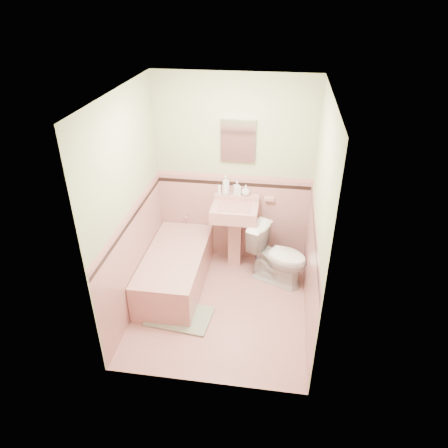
# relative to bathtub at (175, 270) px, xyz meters

# --- Properties ---
(floor) EXTENTS (2.20, 2.20, 0.00)m
(floor) POSITION_rel_bathtub_xyz_m (0.63, -0.33, -0.23)
(floor) COLOR tan
(floor) RESTS_ON ground
(ceiling) EXTENTS (2.20, 2.20, 0.00)m
(ceiling) POSITION_rel_bathtub_xyz_m (0.63, -0.33, 2.27)
(ceiling) COLOR white
(ceiling) RESTS_ON ground
(wall_back) EXTENTS (2.50, 0.00, 2.50)m
(wall_back) POSITION_rel_bathtub_xyz_m (0.63, 0.77, 1.02)
(wall_back) COLOR beige
(wall_back) RESTS_ON ground
(wall_front) EXTENTS (2.50, 0.00, 2.50)m
(wall_front) POSITION_rel_bathtub_xyz_m (0.63, -1.43, 1.02)
(wall_front) COLOR beige
(wall_front) RESTS_ON ground
(wall_left) EXTENTS (0.00, 2.50, 2.50)m
(wall_left) POSITION_rel_bathtub_xyz_m (-0.37, -0.33, 1.02)
(wall_left) COLOR beige
(wall_left) RESTS_ON ground
(wall_right) EXTENTS (0.00, 2.50, 2.50)m
(wall_right) POSITION_rel_bathtub_xyz_m (1.63, -0.33, 1.02)
(wall_right) COLOR beige
(wall_right) RESTS_ON ground
(wainscot_back) EXTENTS (2.00, 0.00, 2.00)m
(wainscot_back) POSITION_rel_bathtub_xyz_m (0.63, 0.76, 0.38)
(wainscot_back) COLOR tan
(wainscot_back) RESTS_ON ground
(wainscot_front) EXTENTS (2.00, 0.00, 2.00)m
(wainscot_front) POSITION_rel_bathtub_xyz_m (0.63, -1.42, 0.38)
(wainscot_front) COLOR tan
(wainscot_front) RESTS_ON ground
(wainscot_left) EXTENTS (0.00, 2.20, 2.20)m
(wainscot_left) POSITION_rel_bathtub_xyz_m (-0.36, -0.33, 0.38)
(wainscot_left) COLOR tan
(wainscot_left) RESTS_ON ground
(wainscot_right) EXTENTS (0.00, 2.20, 2.20)m
(wainscot_right) POSITION_rel_bathtub_xyz_m (1.62, -0.33, 0.38)
(wainscot_right) COLOR tan
(wainscot_right) RESTS_ON ground
(accent_back) EXTENTS (2.00, 0.00, 2.00)m
(accent_back) POSITION_rel_bathtub_xyz_m (0.63, 0.75, 0.90)
(accent_back) COLOR black
(accent_back) RESTS_ON ground
(accent_front) EXTENTS (2.00, 0.00, 2.00)m
(accent_front) POSITION_rel_bathtub_xyz_m (0.63, -1.41, 0.90)
(accent_front) COLOR black
(accent_front) RESTS_ON ground
(accent_left) EXTENTS (0.00, 2.20, 2.20)m
(accent_left) POSITION_rel_bathtub_xyz_m (-0.35, -0.33, 0.89)
(accent_left) COLOR black
(accent_left) RESTS_ON ground
(accent_right) EXTENTS (0.00, 2.20, 2.20)m
(accent_right) POSITION_rel_bathtub_xyz_m (1.61, -0.33, 0.89)
(accent_right) COLOR black
(accent_right) RESTS_ON ground
(cap_back) EXTENTS (2.00, 0.00, 2.00)m
(cap_back) POSITION_rel_bathtub_xyz_m (0.63, 0.75, 0.99)
(cap_back) COLOR tan
(cap_back) RESTS_ON ground
(cap_front) EXTENTS (2.00, 0.00, 2.00)m
(cap_front) POSITION_rel_bathtub_xyz_m (0.63, -1.41, 0.99)
(cap_front) COLOR tan
(cap_front) RESTS_ON ground
(cap_left) EXTENTS (0.00, 2.20, 2.20)m
(cap_left) POSITION_rel_bathtub_xyz_m (-0.35, -0.33, 1.00)
(cap_left) COLOR tan
(cap_left) RESTS_ON ground
(cap_right) EXTENTS (0.00, 2.20, 2.20)m
(cap_right) POSITION_rel_bathtub_xyz_m (1.61, -0.33, 1.00)
(cap_right) COLOR tan
(cap_right) RESTS_ON ground
(bathtub) EXTENTS (0.70, 1.50, 0.45)m
(bathtub) POSITION_rel_bathtub_xyz_m (0.00, 0.00, 0.00)
(bathtub) COLOR tan
(bathtub) RESTS_ON floor
(tub_faucet) EXTENTS (0.04, 0.12, 0.04)m
(tub_faucet) POSITION_rel_bathtub_xyz_m (0.00, 0.72, 0.41)
(tub_faucet) COLOR silver
(tub_faucet) RESTS_ON wall_back
(sink) EXTENTS (0.59, 0.48, 0.92)m
(sink) POSITION_rel_bathtub_xyz_m (0.68, 0.53, 0.24)
(sink) COLOR tan
(sink) RESTS_ON floor
(sink_faucet) EXTENTS (0.02, 0.02, 0.10)m
(sink_faucet) POSITION_rel_bathtub_xyz_m (0.68, 0.67, 0.72)
(sink_faucet) COLOR silver
(sink_faucet) RESTS_ON sink
(medicine_cabinet) EXTENTS (0.42, 0.04, 0.53)m
(medicine_cabinet) POSITION_rel_bathtub_xyz_m (0.68, 0.74, 1.47)
(medicine_cabinet) COLOR white
(medicine_cabinet) RESTS_ON wall_back
(soap_dish) EXTENTS (0.13, 0.08, 0.04)m
(soap_dish) POSITION_rel_bathtub_xyz_m (1.10, 0.73, 0.72)
(soap_dish) COLOR tan
(soap_dish) RESTS_ON wall_back
(soap_bottle_left) EXTENTS (0.12, 0.12, 0.26)m
(soap_bottle_left) POSITION_rel_bathtub_xyz_m (0.54, 0.71, 0.89)
(soap_bottle_left) COLOR #B2B2B2
(soap_bottle_left) RESTS_ON sink
(soap_bottle_mid) EXTENTS (0.11, 0.11, 0.19)m
(soap_bottle_mid) POSITION_rel_bathtub_xyz_m (0.68, 0.71, 0.86)
(soap_bottle_mid) COLOR #B2B2B2
(soap_bottle_mid) RESTS_ON sink
(soap_bottle_right) EXTENTS (0.13, 0.13, 0.14)m
(soap_bottle_right) POSITION_rel_bathtub_xyz_m (0.80, 0.71, 0.83)
(soap_bottle_right) COLOR #B2B2B2
(soap_bottle_right) RESTS_ON sink
(tube) EXTENTS (0.04, 0.04, 0.12)m
(tube) POSITION_rel_bathtub_xyz_m (0.45, 0.71, 0.82)
(tube) COLOR white
(tube) RESTS_ON sink
(toilet) EXTENTS (0.85, 0.69, 0.76)m
(toilet) POSITION_rel_bathtub_xyz_m (1.27, 0.29, 0.15)
(toilet) COLOR white
(toilet) RESTS_ON floor
(bucket) EXTENTS (0.31, 0.31, 0.23)m
(bucket) POSITION_rel_bathtub_xyz_m (1.08, 0.56, -0.11)
(bucket) COLOR #030E91
(bucket) RESTS_ON floor
(bath_mat) EXTENTS (0.77, 0.55, 0.03)m
(bath_mat) POSITION_rel_bathtub_xyz_m (0.19, -0.59, -0.21)
(bath_mat) COLOR gray
(bath_mat) RESTS_ON floor
(shoe) EXTENTS (0.18, 0.13, 0.07)m
(shoe) POSITION_rel_bathtub_xyz_m (0.26, -0.63, -0.16)
(shoe) COLOR #BF1E59
(shoe) RESTS_ON bath_mat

